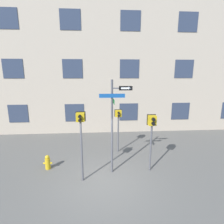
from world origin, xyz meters
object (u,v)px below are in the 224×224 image
Objects in this scene: pedestrian_signal_left at (81,129)px; pedestrian_signal_right at (152,127)px; pedestrian_signal_across at (118,119)px; fire_hydrant at (48,162)px; street_sign_pole at (114,119)px.

pedestrian_signal_left reaches higher than pedestrian_signal_right.
pedestrian_signal_left is 3.09m from pedestrian_signal_right.
pedestrian_signal_across is (-1.26, 2.10, -0.16)m from pedestrian_signal_right.
pedestrian_signal_left is 4.27× the size of fire_hydrant.
street_sign_pole is at bearing -8.73° from fire_hydrant.
pedestrian_signal_right is 5.08m from fire_hydrant.
street_sign_pole reaches higher than fire_hydrant.
pedestrian_signal_right is at bearing 10.82° from pedestrian_signal_left.
fire_hydrant is at bearing 149.04° from pedestrian_signal_left.
street_sign_pole is 3.77m from fire_hydrant.
pedestrian_signal_left is 1.11× the size of pedestrian_signal_right.
street_sign_pole reaches higher than pedestrian_signal_left.
pedestrian_signal_across is at bearing 56.57° from pedestrian_signal_left.
fire_hydrant is (-1.72, 1.03, -1.94)m from pedestrian_signal_left.
pedestrian_signal_right reaches higher than pedestrian_signal_across.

